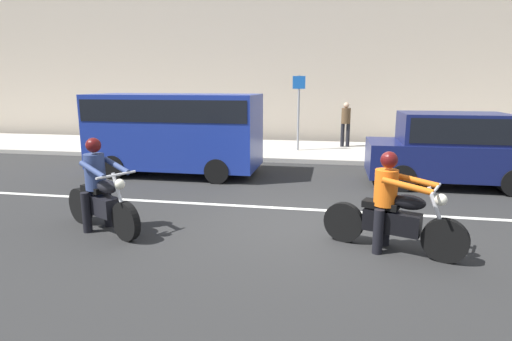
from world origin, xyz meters
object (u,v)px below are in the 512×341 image
motorcycle_with_rider_denim_blue (100,194)px  parked_van_cobalt_blue (175,128)px  parked_hatchback_navy (451,149)px  street_sign_post (299,105)px  pedestrian_bystander (346,121)px  motorcycle_with_rider_orange_stripe (392,211)px

motorcycle_with_rider_denim_blue → parked_van_cobalt_blue: size_ratio=0.41×
parked_hatchback_navy → street_sign_post: bearing=134.9°
motorcycle_with_rider_denim_blue → pedestrian_bystander: (4.33, 9.77, 0.46)m
parked_hatchback_navy → pedestrian_bystander: 5.78m
motorcycle_with_rider_denim_blue → street_sign_post: bearing=72.9°
motorcycle_with_rider_orange_stripe → street_sign_post: street_sign_post is taller
motorcycle_with_rider_denim_blue → parked_van_cobalt_blue: (-0.41, 4.57, 0.63)m
parked_van_cobalt_blue → parked_hatchback_navy: 7.12m
motorcycle_with_rider_orange_stripe → parked_hatchback_navy: parked_hatchback_navy is taller
motorcycle_with_rider_denim_blue → street_sign_post: street_sign_post is taller
motorcycle_with_rider_denim_blue → parked_hatchback_navy: 8.08m
parked_hatchback_navy → pedestrian_bystander: (-2.37, 5.27, 0.18)m
parked_van_cobalt_blue → pedestrian_bystander: (4.74, 5.21, -0.17)m
street_sign_post → pedestrian_bystander: bearing=35.3°
motorcycle_with_rider_orange_stripe → street_sign_post: size_ratio=0.77×
parked_van_cobalt_blue → street_sign_post: street_sign_post is taller
motorcycle_with_rider_denim_blue → street_sign_post: 9.03m
motorcycle_with_rider_orange_stripe → pedestrian_bystander: bearing=92.5°
motorcycle_with_rider_orange_stripe → parked_hatchback_navy: bearing=66.6°
motorcycle_with_rider_orange_stripe → parked_van_cobalt_blue: (-5.17, 4.57, 0.66)m
parked_hatchback_navy → street_sign_post: 5.81m
parked_hatchback_navy → pedestrian_bystander: pedestrian_bystander is taller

